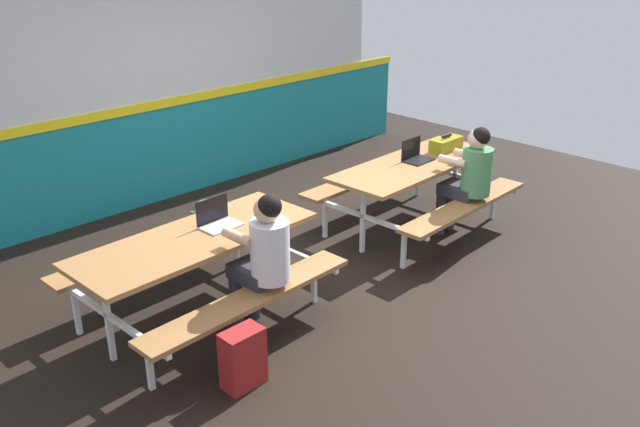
# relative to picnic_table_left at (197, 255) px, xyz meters

# --- Properties ---
(ground_plane) EXTENTS (10.00, 10.00, 0.02)m
(ground_plane) POSITION_rel_picnic_table_left_xyz_m (1.34, -0.04, -0.59)
(ground_plane) COLOR black
(accent_backdrop) EXTENTS (8.00, 0.14, 2.60)m
(accent_backdrop) POSITION_rel_picnic_table_left_xyz_m (1.34, 2.55, 0.67)
(accent_backdrop) COLOR teal
(accent_backdrop) RESTS_ON ground
(picnic_table_left) EXTENTS (2.02, 1.61, 0.74)m
(picnic_table_left) POSITION_rel_picnic_table_left_xyz_m (0.00, 0.00, 0.00)
(picnic_table_left) COLOR #9E6B3D
(picnic_table_left) RESTS_ON ground
(picnic_table_right) EXTENTS (2.02, 1.61, 0.74)m
(picnic_table_right) POSITION_rel_picnic_table_left_xyz_m (2.68, -0.09, 0.00)
(picnic_table_right) COLOR #9E6B3D
(picnic_table_right) RESTS_ON ground
(student_nearer) EXTENTS (0.37, 0.53, 1.21)m
(student_nearer) POSITION_rel_picnic_table_left_xyz_m (0.23, -0.55, 0.13)
(student_nearer) COLOR #2D2D38
(student_nearer) RESTS_ON ground
(student_further) EXTENTS (0.37, 0.53, 1.21)m
(student_further) POSITION_rel_picnic_table_left_xyz_m (2.87, -0.64, 0.13)
(student_further) COLOR #2D2D38
(student_further) RESTS_ON ground
(laptop_silver) EXTENTS (0.33, 0.23, 0.22)m
(laptop_silver) POSITION_rel_picnic_table_left_xyz_m (0.26, 0.05, 0.21)
(laptop_silver) COLOR silver
(laptop_silver) RESTS_ON picnic_table_left
(laptop_dark) EXTENTS (0.33, 0.23, 0.22)m
(laptop_dark) POSITION_rel_picnic_table_left_xyz_m (2.75, -0.05, 0.21)
(laptop_dark) COLOR black
(laptop_dark) RESTS_ON picnic_table_right
(toolbox_grey) EXTENTS (0.40, 0.18, 0.18)m
(toolbox_grey) POSITION_rel_picnic_table_left_xyz_m (3.26, -0.07, 0.23)
(toolbox_grey) COLOR olive
(toolbox_grey) RESTS_ON picnic_table_right
(backpack_dark) EXTENTS (0.30, 0.22, 0.44)m
(backpack_dark) POSITION_rel_picnic_table_left_xyz_m (-0.31, -0.94, -0.36)
(backpack_dark) COLOR maroon
(backpack_dark) RESTS_ON ground
(tote_bag_bright) EXTENTS (0.34, 0.21, 0.43)m
(tote_bag_bright) POSITION_rel_picnic_table_left_xyz_m (0.94, 1.16, -0.38)
(tote_bag_bright) COLOR #3F724C
(tote_bag_bright) RESTS_ON ground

